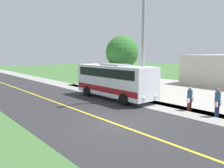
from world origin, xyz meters
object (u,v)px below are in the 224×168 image
object	(u,v)px
shuttle_bus_front	(115,80)
pedestrian_with_bags	(218,101)
tree_curbside	(122,53)
street_light_pole	(142,41)
pedestrian_waiting	(190,98)

from	to	relation	value
shuttle_bus_front	pedestrian_with_bags	world-z (taller)	shuttle_bus_front
tree_curbside	pedestrian_with_bags	bearing A→B (deg)	80.19
shuttle_bus_front	pedestrian_with_bags	bearing A→B (deg)	98.08
shuttle_bus_front	street_light_pole	world-z (taller)	street_light_pole
street_light_pole	pedestrian_waiting	bearing A→B (deg)	102.70
shuttle_bus_front	tree_curbside	xyz separation A→B (m)	(-2.93, -2.26, 2.24)
shuttle_bus_front	pedestrian_with_bags	distance (m)	8.18
shuttle_bus_front	pedestrian_with_bags	size ratio (longest dim) A/B	4.46
pedestrian_waiting	street_light_pole	bearing A→B (deg)	-77.30
pedestrian_with_bags	tree_curbside	size ratio (longest dim) A/B	0.32
tree_curbside	shuttle_bus_front	bearing A→B (deg)	37.63
pedestrian_waiting	tree_curbside	bearing A→B (deg)	-101.40
pedestrian_with_bags	street_light_pole	bearing A→B (deg)	-82.42
shuttle_bus_front	street_light_pole	distance (m)	4.03
pedestrian_with_bags	street_light_pole	distance (m)	6.66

